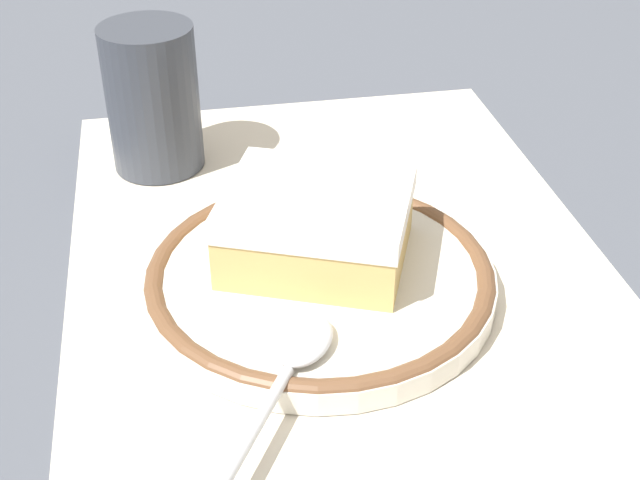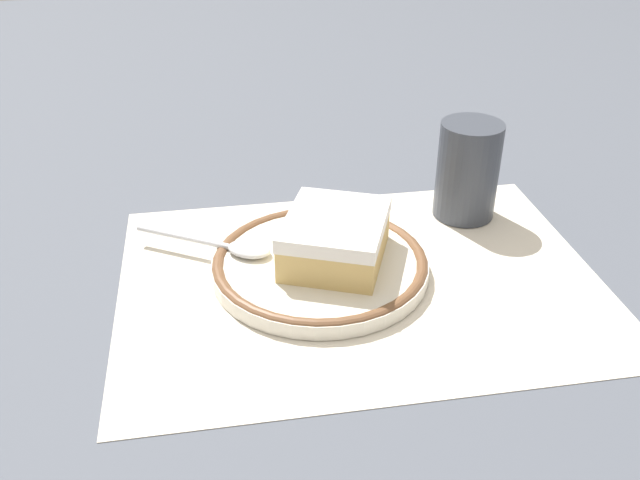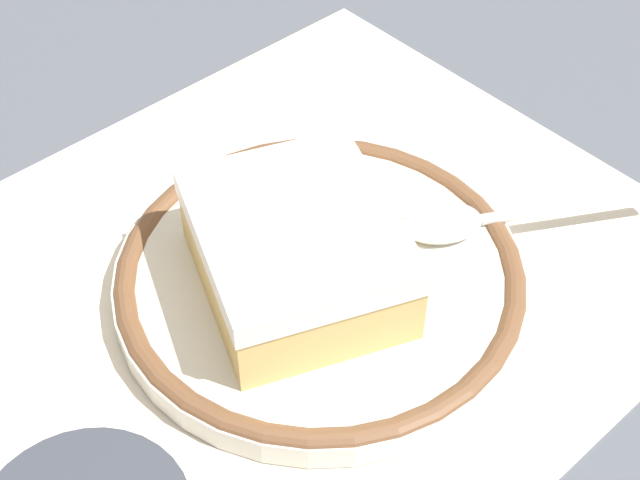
% 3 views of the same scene
% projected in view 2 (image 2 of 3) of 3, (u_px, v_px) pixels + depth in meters
% --- Properties ---
extents(ground_plane, '(2.40, 2.40, 0.00)m').
position_uv_depth(ground_plane, '(360.00, 280.00, 0.60)').
color(ground_plane, '#4C515B').
extents(placemat, '(0.41, 0.30, 0.00)m').
position_uv_depth(placemat, '(360.00, 279.00, 0.60)').
color(placemat, beige).
rests_on(placemat, ground_plane).
extents(plate, '(0.19, 0.19, 0.02)m').
position_uv_depth(plate, '(320.00, 264.00, 0.60)').
color(plate, silver).
rests_on(plate, placemat).
extents(cake_slice, '(0.11, 0.12, 0.04)m').
position_uv_depth(cake_slice, '(335.00, 238.00, 0.59)').
color(cake_slice, '#DBB76B').
rests_on(cake_slice, plate).
extents(spoon, '(0.12, 0.08, 0.01)m').
position_uv_depth(spoon, '(234.00, 246.00, 0.61)').
color(spoon, silver).
rests_on(spoon, plate).
extents(cup, '(0.06, 0.06, 0.10)m').
position_uv_depth(cup, '(467.00, 176.00, 0.68)').
color(cup, '#383D47').
rests_on(cup, placemat).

